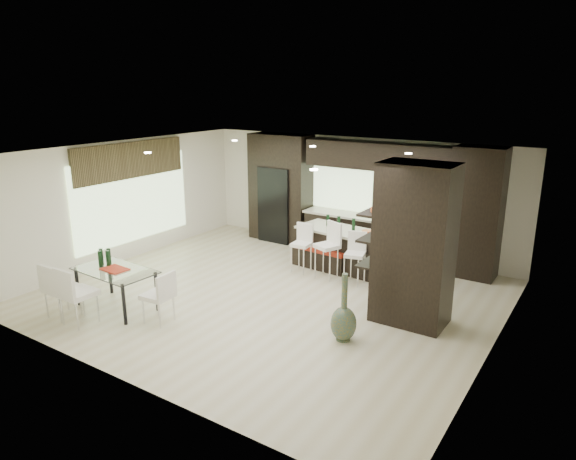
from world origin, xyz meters
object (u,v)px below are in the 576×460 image
Objects in this scene: floor_vase at (344,307)px; kitchen_island at (343,249)px; chair_far at (62,292)px; chair_end at (158,299)px; dining_table at (117,289)px; stool_left at (301,253)px; stool_right at (355,264)px; bench at (322,257)px; chair_near at (79,297)px; stool_mid at (327,256)px.

kitchen_island is at bearing 117.39° from floor_vase.
chair_end is (1.53, 0.75, -0.04)m from chair_far.
dining_table is 1.06m from chair_end.
stool_left is at bearing 65.02° from dining_table.
chair_end is at bearing 2.89° from dining_table.
chair_far is (-2.26, -4.13, 0.03)m from stool_left.
chair_far is at bearing -114.20° from kitchen_island.
dining_table is (-3.04, -3.38, -0.06)m from stool_right.
chair_end is at bearing -107.84° from stool_left.
stool_right is 0.77× the size of floor_vase.
stool_right is 4.54m from dining_table.
dining_table is 0.89m from chair_far.
dining_table is at bearing -113.29° from bench.
chair_near reaches higher than chair_far.
stool_right is at bearing 50.39° from chair_far.
stool_mid is 1.01× the size of chair_near.
stool_right reaches higher than dining_table.
stool_mid is 0.63× the size of dining_table.
dining_table is at bearing 58.72° from chair_far.
bench is at bearing 65.09° from dining_table.
stool_left is 0.76× the size of floor_vase.
kitchen_island is at bearing 37.86° from bench.
floor_vase is 0.74× the size of dining_table.
chair_near is at bearing -98.71° from stool_mid.
kitchen_island is 4.32m from chair_end.
chair_far reaches higher than dining_table.
stool_left is at bearing -124.33° from kitchen_island.
floor_vase reaches higher than bench.
stool_left is 0.56m from bench.
chair_near is 1.13× the size of chair_end.
stool_right is at bearing -42.70° from kitchen_island.
stool_left is 0.93× the size of chair_far.
floor_vase is (1.54, -2.97, 0.13)m from kitchen_island.
chair_end is (-1.36, -3.35, -0.06)m from stool_mid.
kitchen_island is at bearing 111.70° from stool_mid.
stool_left is 0.89× the size of stool_mid.
stool_right is at bearing 50.88° from dining_table.
chair_near is at bearing -87.11° from dining_table.
chair_near is (-2.41, -4.86, 0.05)m from kitchen_island.
dining_table is 1.80× the size of chair_end.
stool_right reaches higher than chair_end.
stool_left is at bearing -17.03° from chair_end.
bench is at bearing 57.04° from stool_left.
chair_far is at bearing -114.01° from bench.
chair_end is at bearing -99.69° from bench.
stool_mid reaches higher than chair_near.
chair_near reaches higher than chair_end.
stool_left is 4.70m from chair_far.
stool_left reaches higher than bench.
floor_vase reaches higher than chair_far.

